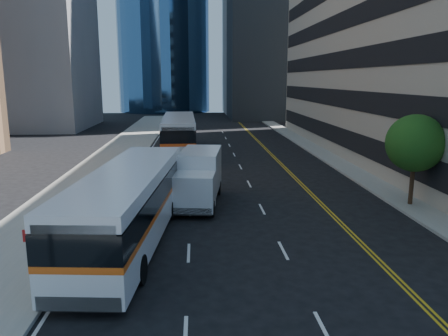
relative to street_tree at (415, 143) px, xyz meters
name	(u,v)px	position (x,y,z in m)	size (l,w,h in m)	color
ground	(280,271)	(-9.00, -8.00, -3.64)	(160.00, 160.00, 0.00)	black
sidewalk_west	(116,157)	(-19.50, 17.00, -3.57)	(5.00, 90.00, 0.15)	gray
sidewalk_east	(324,155)	(0.00, 17.00, -3.57)	(2.00, 90.00, 0.15)	gray
midrise_west	(20,5)	(-37.00, 44.00, 13.86)	(18.00, 18.00, 35.00)	gray
street_tree	(415,143)	(0.00, 0.00, 0.00)	(3.20, 3.20, 5.10)	#332114
bus_front	(129,204)	(-15.07, -4.76, -1.83)	(3.99, 13.07, 3.32)	white
bus_rear	(179,133)	(-13.80, 19.47, -1.71)	(3.35, 13.80, 3.54)	silver
box_truck	(199,177)	(-11.99, 1.38, -2.05)	(2.95, 6.53, 3.02)	silver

